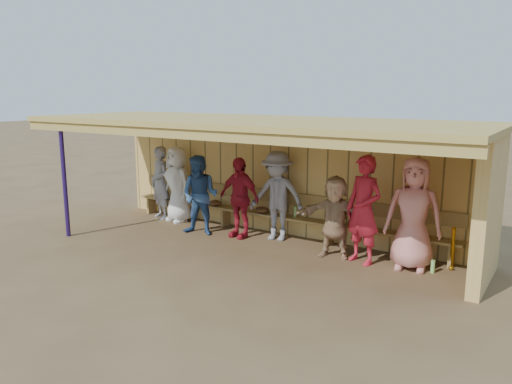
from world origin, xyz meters
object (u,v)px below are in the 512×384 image
(player_b, at_px, (177,184))
(player_g, at_px, (364,210))
(player_f, at_px, (335,217))
(bench, at_px, (276,210))
(player_h, at_px, (414,214))
(player_d, at_px, (239,197))
(player_e, at_px, (277,196))
(player_c, at_px, (200,195))
(player_a, at_px, (160,183))

(player_b, relative_size, player_g, 0.91)
(player_f, bearing_deg, bench, 144.61)
(player_f, relative_size, player_h, 0.78)
(bench, bearing_deg, player_d, -133.31)
(player_g, xyz_separation_m, player_h, (0.82, 0.17, 0.00))
(player_d, distance_m, player_g, 2.77)
(player_h, bearing_deg, player_e, 165.61)
(player_f, height_order, bench, player_f)
(player_b, height_order, player_e, player_e)
(player_c, xyz_separation_m, player_h, (4.39, 0.33, 0.12))
(player_c, height_order, bench, player_c)
(bench, bearing_deg, player_c, -147.23)
(player_b, relative_size, player_e, 0.96)
(player_e, height_order, bench, player_e)
(player_b, height_order, player_g, player_g)
(player_f, bearing_deg, player_c, 170.54)
(player_b, xyz_separation_m, player_d, (1.94, -0.27, -0.04))
(player_b, xyz_separation_m, player_c, (1.14, -0.56, -0.04))
(player_e, bearing_deg, player_h, -13.02)
(player_e, xyz_separation_m, player_g, (2.00, -0.41, 0.05))
(player_c, bearing_deg, player_b, 139.84)
(player_g, bearing_deg, player_a, -165.74)
(player_b, xyz_separation_m, player_h, (5.52, -0.24, 0.09))
(player_h, bearing_deg, player_c, 174.64)
(bench, bearing_deg, player_h, -10.09)
(player_f, bearing_deg, player_g, -14.20)
(player_a, height_order, player_h, player_h)
(player_h, bearing_deg, player_b, 167.94)
(player_a, xyz_separation_m, bench, (3.04, 0.31, -0.34))
(player_d, relative_size, player_e, 0.92)
(player_c, height_order, player_h, player_h)
(player_d, distance_m, bench, 0.85)
(player_g, height_order, bench, player_g)
(player_e, relative_size, bench, 0.24)
(player_e, bearing_deg, player_a, 171.74)
(player_a, height_order, player_d, player_a)
(player_a, relative_size, player_d, 1.03)
(player_e, height_order, player_h, player_h)
(player_d, distance_m, player_f, 2.22)
(player_a, distance_m, player_c, 1.78)
(player_a, height_order, player_c, player_a)
(player_d, height_order, player_e, player_e)
(player_c, distance_m, player_f, 3.02)
(player_b, distance_m, player_f, 4.18)
(player_c, xyz_separation_m, player_g, (3.57, 0.16, 0.12))
(player_e, bearing_deg, player_b, 171.74)
(player_f, relative_size, player_g, 0.79)
(player_c, relative_size, player_g, 0.88)
(player_b, xyz_separation_m, player_e, (2.70, 0.00, 0.03))
(player_b, distance_m, player_c, 1.27)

